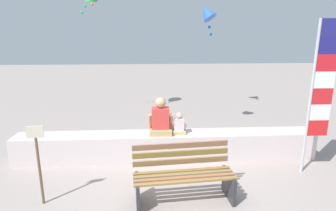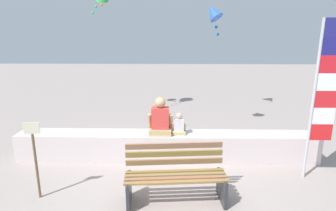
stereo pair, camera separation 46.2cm
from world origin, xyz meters
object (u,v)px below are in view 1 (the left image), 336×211
object	(u,v)px
flag_banner	(319,87)
kite_blue	(207,13)
person_adult	(160,120)
person_child	(179,125)
park_bench	(183,175)
sign_post	(38,159)

from	to	relation	value
flag_banner	kite_blue	world-z (taller)	kite_blue
person_adult	person_child	bearing A→B (deg)	0.06
person_child	flag_banner	xyz separation A→B (m)	(2.46, -0.70, 0.91)
flag_banner	park_bench	bearing A→B (deg)	-162.88
person_child	sign_post	bearing A→B (deg)	-147.21
park_bench	person_child	size ratio (longest dim) A/B	3.55
flag_banner	kite_blue	bearing A→B (deg)	122.78
flag_banner	kite_blue	size ratio (longest dim) A/B	3.43
park_bench	person_adult	distance (m)	1.58
person_child	flag_banner	distance (m)	2.71
person_child	kite_blue	world-z (taller)	kite_blue
sign_post	kite_blue	bearing A→B (deg)	46.17
person_adult	flag_banner	bearing A→B (deg)	-13.89
park_bench	flag_banner	xyz separation A→B (m)	(2.53, 0.78, 1.25)
park_bench	sign_post	distance (m)	2.24
person_child	flag_banner	bearing A→B (deg)	-15.96
flag_banner	sign_post	world-z (taller)	flag_banner
person_adult	sign_post	size ratio (longest dim) A/B	0.61
flag_banner	person_child	bearing A→B (deg)	164.04
person_adult	person_child	size ratio (longest dim) A/B	1.71
person_adult	sign_post	xyz separation A→B (m)	(-1.90, -1.47, -0.12)
flag_banner	person_adult	bearing A→B (deg)	166.11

